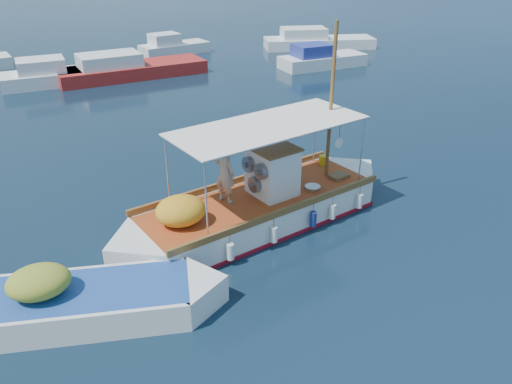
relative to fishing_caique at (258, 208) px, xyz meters
name	(u,v)px	position (x,y,z in m)	size (l,w,h in m)	color
ground	(280,228)	(0.55, -0.48, -0.54)	(160.00, 160.00, 0.00)	black
fishing_caique	(258,208)	(0.00, 0.00, 0.00)	(9.48, 4.71, 6.05)	white
dinghy	(80,304)	(-5.32, -2.75, -0.19)	(6.75, 2.68, 1.67)	white
bg_boat_nw	(57,76)	(-6.15, 19.71, -0.05)	(6.89, 3.12, 1.80)	silver
bg_boat_n	(128,70)	(-1.89, 20.00, -0.05)	(9.60, 4.41, 1.80)	#A9221C
bg_boat_ne	(320,60)	(10.92, 18.62, -0.05)	(6.19, 2.87, 1.80)	silver
bg_boat_e	(316,42)	(13.47, 24.84, -0.05)	(9.07, 4.24, 1.80)	silver
bg_boat_far_n	(173,48)	(2.08, 26.09, -0.05)	(5.55, 3.39, 1.80)	silver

